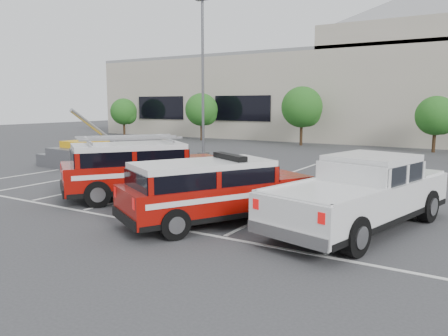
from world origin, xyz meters
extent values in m
plane|color=#363639|center=(0.00, 0.00, 0.00)|extent=(120.00, 120.00, 0.00)
cube|color=silver|center=(0.00, 4.50, 0.01)|extent=(23.00, 15.00, 0.01)
cube|color=beige|center=(0.00, 32.00, 4.00)|extent=(60.00, 15.00, 8.00)
cube|color=gray|center=(0.00, 32.00, 8.15)|extent=(60.00, 15.00, 0.30)
cube|color=beige|center=(2.00, 30.50, 9.00)|extent=(14.00, 12.00, 2.00)
pyramid|color=gray|center=(2.00, 30.50, 11.60)|extent=(15.98, 15.98, 3.20)
cylinder|color=#3F2B19|center=(-25.00, 22.00, 0.76)|extent=(0.24, 0.24, 1.51)
sphere|color=#165115|center=(-25.00, 22.00, 2.60)|extent=(2.77, 2.77, 2.77)
sphere|color=#165115|center=(-24.60, 22.20, 2.18)|extent=(1.85, 1.85, 1.85)
cylinder|color=#3F2B19|center=(-15.00, 22.00, 0.84)|extent=(0.24, 0.24, 1.67)
sphere|color=#165115|center=(-15.00, 22.00, 2.88)|extent=(3.07, 3.07, 3.07)
sphere|color=#165115|center=(-14.60, 22.20, 2.42)|extent=(2.05, 2.05, 2.05)
cylinder|color=#3F2B19|center=(-5.00, 22.00, 0.92)|extent=(0.24, 0.24, 1.84)
sphere|color=#165115|center=(-5.00, 22.00, 3.16)|extent=(3.37, 3.37, 3.37)
sphere|color=#165115|center=(-4.60, 22.20, 2.65)|extent=(2.24, 2.24, 2.24)
cylinder|color=#3F2B19|center=(5.00, 22.00, 0.76)|extent=(0.24, 0.24, 1.51)
sphere|color=#165115|center=(5.00, 22.00, 2.60)|extent=(2.77, 2.77, 2.77)
sphere|color=#165115|center=(5.40, 22.20, 2.18)|extent=(1.85, 1.85, 1.85)
cube|color=#59595E|center=(-8.00, 12.00, 0.10)|extent=(0.60, 0.60, 0.20)
cylinder|color=#59595E|center=(-8.00, 12.00, 5.00)|extent=(0.18, 0.18, 10.00)
cube|color=maroon|center=(1.80, -1.59, 0.78)|extent=(4.53, 5.92, 0.86)
cube|color=black|center=(1.55, -2.04, 1.43)|extent=(3.59, 4.41, 0.45)
cube|color=silver|center=(1.55, -2.04, 1.74)|extent=(3.51, 4.32, 0.16)
cube|color=black|center=(1.98, -1.27, 1.90)|extent=(1.46, 0.99, 0.15)
cube|color=silver|center=(5.50, -0.18, 0.86)|extent=(3.79, 6.92, 0.95)
cube|color=black|center=(5.64, 0.39, 1.59)|extent=(2.59, 2.76, 0.50)
cube|color=silver|center=(5.64, 0.39, 1.93)|extent=(2.53, 2.70, 0.18)
cube|color=maroon|center=(-2.39, -0.09, 0.86)|extent=(5.21, 5.98, 0.95)
cube|color=black|center=(-2.72, -0.54, 1.58)|extent=(4.00, 4.42, 0.50)
cube|color=silver|center=(-2.72, -0.54, 1.92)|extent=(3.92, 4.33, 0.18)
cube|color=#A5A5A8|center=(-2.72, -0.54, 2.23)|extent=(3.82, 4.14, 0.07)
cube|color=#59595E|center=(-10.71, 4.35, 0.54)|extent=(2.50, 3.72, 1.08)
cube|color=#E7A40D|center=(-10.71, 4.35, 1.22)|extent=(1.77, 2.30, 0.39)
cylinder|color=#A5A5A8|center=(-10.65, 4.93, 2.15)|extent=(0.52, 2.87, 2.10)
cube|color=#59595E|center=(-12.39, 3.34, 0.34)|extent=(1.09, 1.27, 0.69)
camera|label=1|loc=(8.45, -12.14, 3.44)|focal=35.00mm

